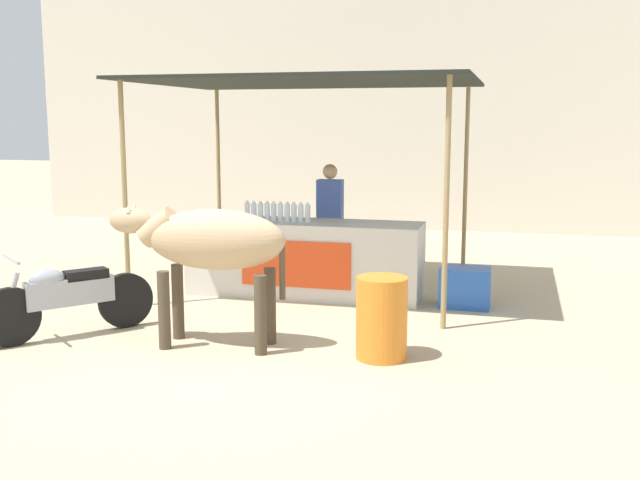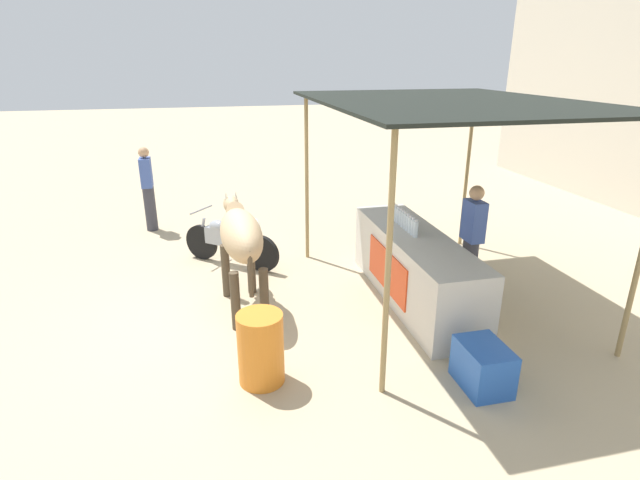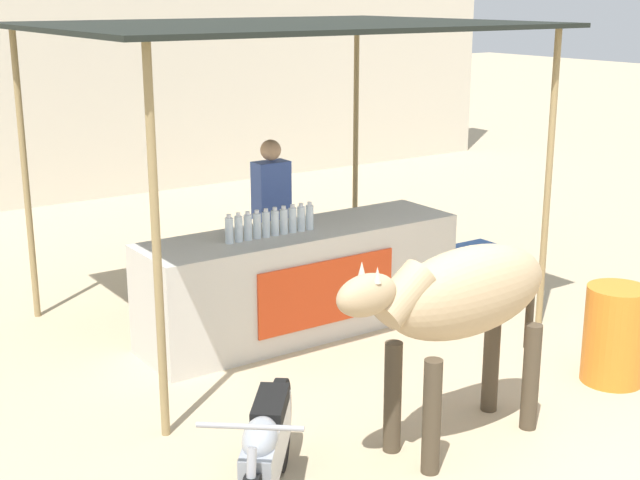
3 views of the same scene
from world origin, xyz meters
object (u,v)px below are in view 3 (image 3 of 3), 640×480
object	(u,v)px
vendor_behind_counter	(272,222)
cow	(460,300)
stall_counter	(302,280)
motorcycle_parked	(266,455)
water_barrel	(615,335)
cooler_box	(473,270)

from	to	relation	value
vendor_behind_counter	cow	size ratio (longest dim) A/B	0.90
stall_counter	motorcycle_parked	size ratio (longest dim) A/B	2.07
vendor_behind_counter	water_barrel	world-z (taller)	vendor_behind_counter
vendor_behind_counter	cooler_box	xyz separation A→B (m)	(1.90, -0.85, -0.61)
vendor_behind_counter	cooler_box	world-z (taller)	vendor_behind_counter
vendor_behind_counter	cooler_box	distance (m)	2.17
motorcycle_parked	cow	bearing A→B (deg)	3.52
stall_counter	vendor_behind_counter	bearing A→B (deg)	78.99
cow	stall_counter	bearing A→B (deg)	82.98
water_barrel	motorcycle_parked	distance (m)	3.28
cooler_box	cow	xyz separation A→B (m)	(-2.33, -2.26, 0.79)
stall_counter	water_barrel	xyz separation A→B (m)	(1.42, -2.32, -0.09)
cooler_box	motorcycle_parked	world-z (taller)	motorcycle_parked
cooler_box	cow	world-z (taller)	cow
stall_counter	cow	bearing A→B (deg)	-97.02
water_barrel	stall_counter	bearing A→B (deg)	121.52
cooler_box	motorcycle_parked	xyz separation A→B (m)	(-3.90, -2.35, 0.19)
stall_counter	cooler_box	distance (m)	2.06
cow	vendor_behind_counter	bearing A→B (deg)	82.01
vendor_behind_counter	water_barrel	size ratio (longest dim) A/B	2.10
stall_counter	water_barrel	distance (m)	2.72
water_barrel	cow	size ratio (longest dim) A/B	0.43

